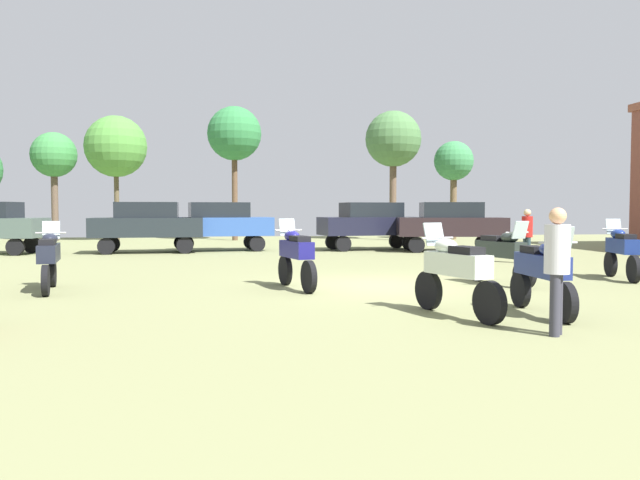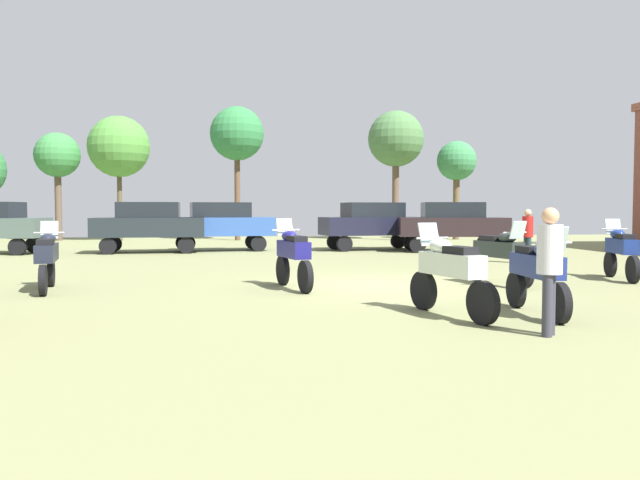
% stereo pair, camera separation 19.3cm
% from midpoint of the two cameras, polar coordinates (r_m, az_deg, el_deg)
% --- Properties ---
extents(ground_plane, '(44.00, 52.00, 0.02)m').
position_cam_midpoint_polar(ground_plane, '(14.38, 4.84, -4.14)').
color(ground_plane, '#7C8053').
extents(motorcycle_1, '(0.73, 2.08, 1.48)m').
position_cam_midpoint_polar(motorcycle_1, '(17.09, 25.32, -0.82)').
color(motorcycle_1, black).
rests_on(motorcycle_1, ground).
extents(motorcycle_4, '(0.84, 2.19, 1.50)m').
position_cam_midpoint_polar(motorcycle_4, '(10.36, 11.66, -2.74)').
color(motorcycle_4, black).
rests_on(motorcycle_4, ground).
extents(motorcycle_5, '(0.62, 2.23, 1.47)m').
position_cam_midpoint_polar(motorcycle_5, '(10.87, 18.97, -2.66)').
color(motorcycle_5, black).
rests_on(motorcycle_5, ground).
extents(motorcycle_6, '(0.72, 2.25, 1.47)m').
position_cam_midpoint_polar(motorcycle_6, '(14.46, -23.65, -1.42)').
color(motorcycle_6, black).
rests_on(motorcycle_6, ground).
extents(motorcycle_10, '(0.76, 2.16, 1.51)m').
position_cam_midpoint_polar(motorcycle_10, '(13.65, -2.60, -1.34)').
color(motorcycle_10, black).
rests_on(motorcycle_10, ground).
extents(motorcycle_11, '(0.82, 2.19, 1.47)m').
position_cam_midpoint_polar(motorcycle_11, '(14.88, 15.69, -1.16)').
color(motorcycle_11, black).
rests_on(motorcycle_11, ground).
extents(car_1, '(4.51, 2.38, 2.00)m').
position_cam_midpoint_polar(car_1, '(26.71, 4.42, 1.61)').
color(car_1, black).
rests_on(car_1, ground).
extents(car_2, '(4.51, 2.40, 2.00)m').
position_cam_midpoint_polar(car_2, '(26.28, -9.34, 1.56)').
color(car_2, black).
rests_on(car_2, ground).
extents(car_3, '(4.38, 2.00, 2.00)m').
position_cam_midpoint_polar(car_3, '(25.75, -15.55, 1.47)').
color(car_3, black).
rests_on(car_3, ground).
extents(car_5, '(4.54, 2.49, 2.00)m').
position_cam_midpoint_polar(car_5, '(26.00, 11.53, 1.53)').
color(car_5, black).
rests_on(car_5, ground).
extents(person_1, '(0.48, 0.48, 1.75)m').
position_cam_midpoint_polar(person_1, '(9.14, 20.07, -1.79)').
color(person_1, '#32313D').
rests_on(person_1, ground).
extents(person_2, '(0.39, 0.39, 1.73)m').
position_cam_midpoint_polar(person_2, '(21.03, 17.97, 0.72)').
color(person_2, '#24353D').
rests_on(person_2, ground).
extents(tree_2, '(3.09, 3.09, 7.15)m').
position_cam_midpoint_polar(tree_2, '(35.52, 6.48, 8.95)').
color(tree_2, brown).
rests_on(tree_2, ground).
extents(tree_3, '(2.95, 2.95, 7.35)m').
position_cam_midpoint_polar(tree_3, '(35.33, -7.91, 9.42)').
color(tree_3, brown).
rests_on(tree_3, ground).
extents(tree_4, '(2.23, 2.23, 5.57)m').
position_cam_midpoint_polar(tree_4, '(36.75, 11.85, 6.84)').
color(tree_4, brown).
rests_on(tree_4, ground).
extents(tree_6, '(3.30, 3.30, 6.75)m').
position_cam_midpoint_polar(tree_6, '(36.05, -18.13, 8.01)').
color(tree_6, brown).
rests_on(tree_6, ground).
extents(tree_7, '(2.43, 2.43, 5.89)m').
position_cam_midpoint_polar(tree_7, '(37.44, -23.07, 6.97)').
color(tree_7, brown).
rests_on(tree_7, ground).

